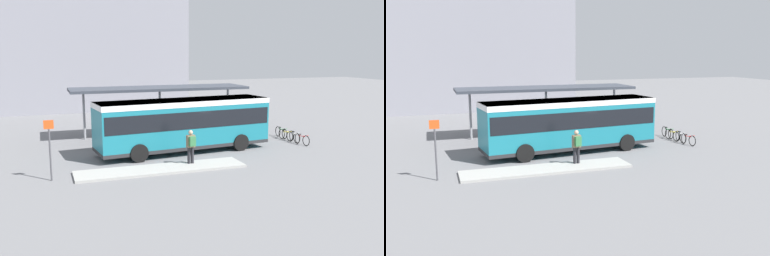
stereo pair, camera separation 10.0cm
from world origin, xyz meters
The scene contains 11 objects.
ground_plane centered at (0.00, 0.00, 0.00)m, with size 120.00×120.00×0.00m, color slate.
curb_island centered at (-2.31, -3.44, 0.06)m, with size 8.49×1.80×0.12m.
city_bus centered at (0.01, 0.00, 1.81)m, with size 10.44×3.58×3.09m.
pedestrian_waiting centered at (-0.65, -3.12, 1.12)m, with size 0.44×0.47×1.74m.
bicycle_red centered at (7.67, -0.60, 0.34)m, with size 0.48×1.56×0.67m.
bicycle_white centered at (7.67, 0.20, 0.35)m, with size 0.48×1.58×0.69m.
bicycle_yellow centered at (7.51, 0.99, 0.34)m, with size 0.48×1.56×0.68m.
bicycle_green centered at (7.64, 1.79, 0.36)m, with size 0.48×1.65×0.71m.
station_shelter centered at (0.10, 5.63, 3.24)m, with size 12.30×3.31×3.38m.
platform_sign centered at (-7.52, -3.43, 1.56)m, with size 0.44×0.08×2.80m.
station_building centered at (-2.60, 25.70, 9.91)m, with size 18.62×14.42×19.81m.
Camera 1 is at (-7.75, -23.31, 5.81)m, focal length 40.00 mm.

